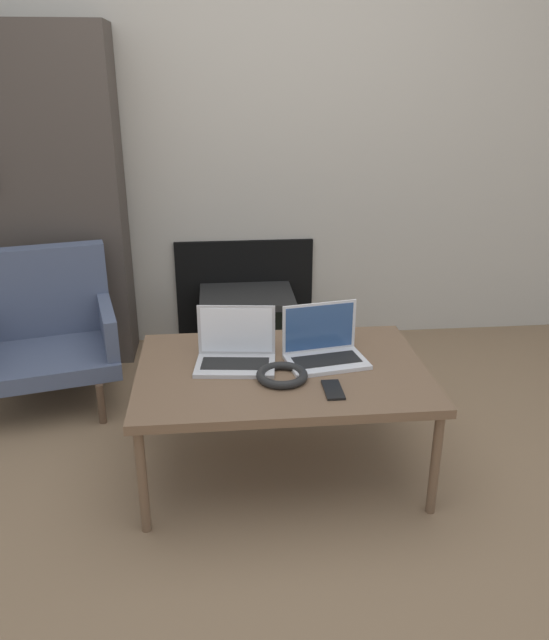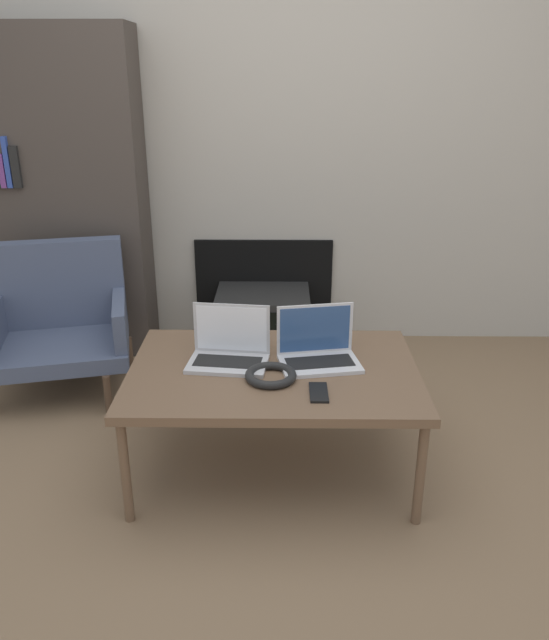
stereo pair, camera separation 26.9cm
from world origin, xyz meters
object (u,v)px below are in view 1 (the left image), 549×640
object	(u,v)px
laptop_left	(236,351)
headphones	(282,375)
laptop_right	(324,348)
phone	(333,390)
tv	(247,323)
armchair	(43,326)

from	to	relation	value
laptop_left	headphones	xyz separation A→B (m)	(0.17, -0.15, -0.04)
laptop_right	phone	world-z (taller)	laptop_right
laptop_left	headphones	bearing A→B (deg)	-36.12
phone	tv	xyz separation A→B (m)	(-0.24, 1.36, -0.28)
laptop_right	armchair	size ratio (longest dim) A/B	0.44
phone	armchair	size ratio (longest dim) A/B	0.19
headphones	laptop_right	bearing A→B (deg)	39.78
headphones	phone	world-z (taller)	headphones
phone	armchair	world-z (taller)	armchair
headphones	phone	bearing A→B (deg)	-32.48
laptop_left	armchair	size ratio (longest dim) A/B	0.43
laptop_left	tv	size ratio (longest dim) A/B	0.62
laptop_left	laptop_right	size ratio (longest dim) A/B	0.97
headphones	phone	xyz separation A→B (m)	(0.18, -0.11, -0.01)
phone	tv	world-z (taller)	phone
laptop_left	laptop_right	world-z (taller)	same
headphones	armchair	xyz separation A→B (m)	(-1.09, 0.84, -0.10)
phone	armchair	distance (m)	1.59
laptop_left	armchair	xyz separation A→B (m)	(-0.93, 0.69, -0.14)
laptop_right	tv	bearing A→B (deg)	92.96
laptop_right	armchair	world-z (taller)	armchair
laptop_right	laptop_left	bearing A→B (deg)	169.95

